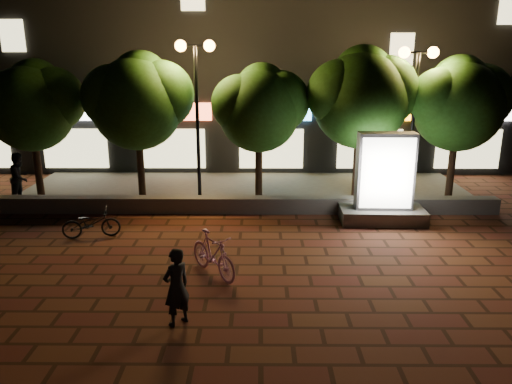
{
  "coord_description": "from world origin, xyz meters",
  "views": [
    {
      "loc": [
        0.53,
        -10.77,
        4.87
      ],
      "look_at": [
        0.44,
        1.5,
        1.38
      ],
      "focal_mm": 34.43,
      "sensor_mm": 36.0,
      "label": 1
    }
  ],
  "objects_px": {
    "street_lamp_right": "(416,85)",
    "rider": "(176,287)",
    "scooter_parked": "(91,223)",
    "pedestrian": "(20,177)",
    "tree_mid": "(260,105)",
    "ad_kiosk": "(384,187)",
    "tree_far_right": "(460,101)",
    "scooter_pink": "(213,254)",
    "tree_right": "(362,94)",
    "tree_left": "(138,98)",
    "tree_far_left": "(32,103)",
    "street_lamp_left": "(196,80)"
  },
  "relations": [
    {
      "from": "street_lamp_right",
      "to": "rider",
      "type": "height_order",
      "value": "street_lamp_right"
    },
    {
      "from": "scooter_parked",
      "to": "pedestrian",
      "type": "bearing_deg",
      "value": 34.57
    },
    {
      "from": "scooter_parked",
      "to": "pedestrian",
      "type": "xyz_separation_m",
      "value": [
        -3.32,
        3.07,
        0.51
      ]
    },
    {
      "from": "tree_mid",
      "to": "scooter_parked",
      "type": "distance_m",
      "value": 6.53
    },
    {
      "from": "tree_mid",
      "to": "ad_kiosk",
      "type": "bearing_deg",
      "value": -32.13
    },
    {
      "from": "rider",
      "to": "tree_far_right",
      "type": "bearing_deg",
      "value": -178.82
    },
    {
      "from": "tree_mid",
      "to": "scooter_parked",
      "type": "height_order",
      "value": "tree_mid"
    },
    {
      "from": "scooter_pink",
      "to": "scooter_parked",
      "type": "bearing_deg",
      "value": 108.38
    },
    {
      "from": "tree_mid",
      "to": "scooter_parked",
      "type": "xyz_separation_m",
      "value": [
        -4.6,
        -3.68,
        -2.81
      ]
    },
    {
      "from": "street_lamp_right",
      "to": "tree_right",
      "type": "bearing_deg",
      "value": 170.9
    },
    {
      "from": "tree_left",
      "to": "rider",
      "type": "bearing_deg",
      "value": -73.14
    },
    {
      "from": "ad_kiosk",
      "to": "scooter_pink",
      "type": "bearing_deg",
      "value": -141.56
    },
    {
      "from": "tree_far_right",
      "to": "ad_kiosk",
      "type": "distance_m",
      "value": 4.32
    },
    {
      "from": "tree_far_left",
      "to": "tree_right",
      "type": "distance_m",
      "value": 10.81
    },
    {
      "from": "tree_far_right",
      "to": "street_lamp_right",
      "type": "height_order",
      "value": "street_lamp_right"
    },
    {
      "from": "pedestrian",
      "to": "tree_far_right",
      "type": "bearing_deg",
      "value": -79.88
    },
    {
      "from": "tree_far_left",
      "to": "ad_kiosk",
      "type": "bearing_deg",
      "value": -11.6
    },
    {
      "from": "street_lamp_right",
      "to": "scooter_parked",
      "type": "xyz_separation_m",
      "value": [
        -9.55,
        -3.41,
        -3.49
      ]
    },
    {
      "from": "tree_left",
      "to": "tree_right",
      "type": "bearing_deg",
      "value": 0.0
    },
    {
      "from": "tree_far_left",
      "to": "tree_right",
      "type": "bearing_deg",
      "value": 0.0
    },
    {
      "from": "tree_mid",
      "to": "scooter_pink",
      "type": "distance_m",
      "value": 6.69
    },
    {
      "from": "ad_kiosk",
      "to": "rider",
      "type": "height_order",
      "value": "ad_kiosk"
    },
    {
      "from": "tree_right",
      "to": "pedestrian",
      "type": "distance_m",
      "value": 11.56
    },
    {
      "from": "tree_mid",
      "to": "scooter_pink",
      "type": "height_order",
      "value": "tree_mid"
    },
    {
      "from": "tree_far_right",
      "to": "tree_far_left",
      "type": "bearing_deg",
      "value": -180.0
    },
    {
      "from": "ad_kiosk",
      "to": "rider",
      "type": "xyz_separation_m",
      "value": [
        -5.18,
        -5.82,
        -0.33
      ]
    },
    {
      "from": "tree_mid",
      "to": "ad_kiosk",
      "type": "xyz_separation_m",
      "value": [
        3.64,
        -2.29,
        -2.14
      ]
    },
    {
      "from": "tree_right",
      "to": "street_lamp_left",
      "type": "bearing_deg",
      "value": -177.19
    },
    {
      "from": "street_lamp_left",
      "to": "street_lamp_right",
      "type": "height_order",
      "value": "street_lamp_left"
    },
    {
      "from": "tree_far_right",
      "to": "street_lamp_right",
      "type": "xyz_separation_m",
      "value": [
        -1.55,
        -0.26,
        0.53
      ]
    },
    {
      "from": "tree_left",
      "to": "street_lamp_left",
      "type": "xyz_separation_m",
      "value": [
        1.95,
        -0.26,
        0.58
      ]
    },
    {
      "from": "street_lamp_left",
      "to": "tree_far_left",
      "type": "bearing_deg",
      "value": 177.24
    },
    {
      "from": "tree_far_left",
      "to": "tree_mid",
      "type": "xyz_separation_m",
      "value": [
        7.5,
        -0.0,
        -0.08
      ]
    },
    {
      "from": "tree_far_right",
      "to": "ad_kiosk",
      "type": "relative_size",
      "value": 1.78
    },
    {
      "from": "ad_kiosk",
      "to": "rider",
      "type": "bearing_deg",
      "value": -131.65
    },
    {
      "from": "tree_mid",
      "to": "tree_far_right",
      "type": "relative_size",
      "value": 0.95
    },
    {
      "from": "street_lamp_right",
      "to": "ad_kiosk",
      "type": "height_order",
      "value": "street_lamp_right"
    },
    {
      "from": "scooter_parked",
      "to": "tree_far_left",
      "type": "bearing_deg",
      "value": 25.54
    },
    {
      "from": "tree_left",
      "to": "tree_right",
      "type": "relative_size",
      "value": 0.97
    },
    {
      "from": "street_lamp_left",
      "to": "rider",
      "type": "bearing_deg",
      "value": -86.26
    },
    {
      "from": "tree_left",
      "to": "street_lamp_left",
      "type": "relative_size",
      "value": 0.94
    },
    {
      "from": "tree_mid",
      "to": "tree_far_right",
      "type": "height_order",
      "value": "tree_far_right"
    },
    {
      "from": "tree_far_left",
      "to": "scooter_parked",
      "type": "xyz_separation_m",
      "value": [
        2.89,
        -3.68,
        -2.89
      ]
    },
    {
      "from": "tree_mid",
      "to": "tree_right",
      "type": "distance_m",
      "value": 3.32
    },
    {
      "from": "ad_kiosk",
      "to": "tree_mid",
      "type": "bearing_deg",
      "value": 147.87
    },
    {
      "from": "rider",
      "to": "scooter_parked",
      "type": "xyz_separation_m",
      "value": [
        -3.07,
        4.43,
        -0.35
      ]
    },
    {
      "from": "tree_mid",
      "to": "tree_right",
      "type": "xyz_separation_m",
      "value": [
        3.31,
        0.0,
        0.35
      ]
    },
    {
      "from": "tree_left",
      "to": "scooter_pink",
      "type": "bearing_deg",
      "value": -64.04
    },
    {
      "from": "tree_right",
      "to": "pedestrian",
      "type": "height_order",
      "value": "tree_right"
    },
    {
      "from": "tree_far_left",
      "to": "tree_far_right",
      "type": "relative_size",
      "value": 0.97
    }
  ]
}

